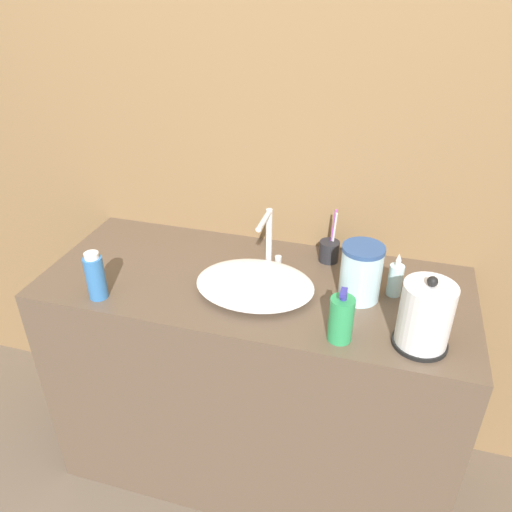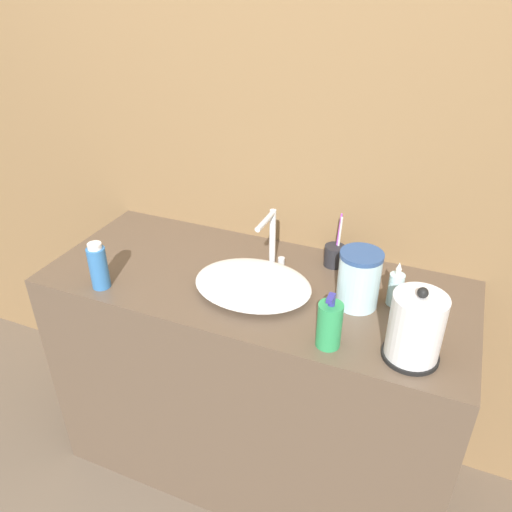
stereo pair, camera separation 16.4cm
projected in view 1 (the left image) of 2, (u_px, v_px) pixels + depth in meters
wall_back at (280, 139)px, 1.75m from camera, size 6.00×0.04×2.60m
vanity_counter at (255, 379)px, 1.92m from camera, size 1.45×0.60×0.90m
sink_basin at (255, 284)px, 1.62m from camera, size 0.39×0.31×0.06m
faucet at (269, 237)px, 1.70m from camera, size 0.06×0.15×0.22m
electric_kettle at (425, 318)px, 1.36m from camera, size 0.16×0.16×0.23m
toothbrush_cup at (329, 250)px, 1.79m from camera, size 0.07×0.07×0.20m
lotion_bottle at (341, 319)px, 1.40m from camera, size 0.07×0.07×0.17m
shampoo_bottle at (95, 276)px, 1.57m from camera, size 0.06×0.06×0.16m
mouthwash_bottle at (395, 279)px, 1.59m from camera, size 0.05×0.05×0.15m
water_pitcher at (361, 272)px, 1.56m from camera, size 0.13×0.13×0.19m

